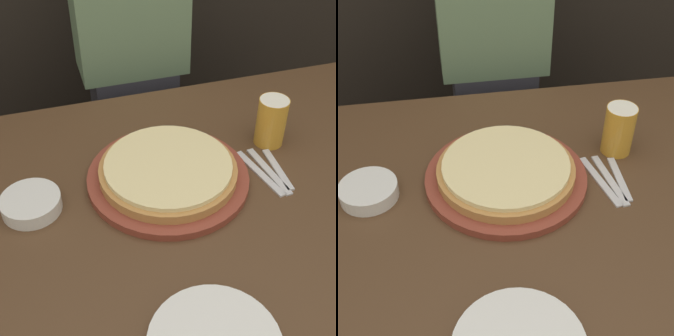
% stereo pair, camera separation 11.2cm
% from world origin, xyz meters
% --- Properties ---
extents(dining_table, '(1.48, 1.05, 0.75)m').
position_xyz_m(dining_table, '(0.00, 0.00, 0.37)').
color(dining_table, '#4C331E').
rests_on(dining_table, ground_plane).
extents(pizza_on_board, '(0.39, 0.39, 0.06)m').
position_xyz_m(pizza_on_board, '(-0.02, 0.11, 0.78)').
color(pizza_on_board, brown).
rests_on(pizza_on_board, dining_table).
extents(beer_glass, '(0.08, 0.08, 0.13)m').
position_xyz_m(beer_glass, '(0.28, 0.18, 0.82)').
color(beer_glass, gold).
rests_on(beer_glass, dining_table).
extents(side_bowl, '(0.14, 0.14, 0.04)m').
position_xyz_m(side_bowl, '(-0.35, 0.11, 0.77)').
color(side_bowl, silver).
rests_on(side_bowl, dining_table).
extents(fork, '(0.05, 0.19, 0.00)m').
position_xyz_m(fork, '(0.20, 0.07, 0.75)').
color(fork, silver).
rests_on(fork, dining_table).
extents(dinner_knife, '(0.04, 0.19, 0.00)m').
position_xyz_m(dinner_knife, '(0.23, 0.07, 0.75)').
color(dinner_knife, silver).
rests_on(dinner_knife, dining_table).
extents(spoon, '(0.03, 0.16, 0.00)m').
position_xyz_m(spoon, '(0.25, 0.07, 0.75)').
color(spoon, silver).
rests_on(spoon, dining_table).
extents(diner_person, '(0.36, 0.20, 1.34)m').
position_xyz_m(diner_person, '(0.03, 0.73, 0.66)').
color(diner_person, '#33333D').
rests_on(diner_person, ground_plane).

